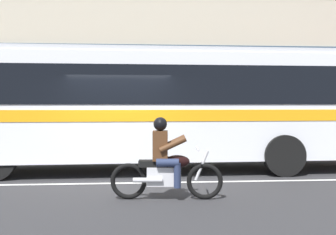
# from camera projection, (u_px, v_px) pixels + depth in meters

# --- Properties ---
(ground_plane) EXTENTS (60.00, 60.00, 0.00)m
(ground_plane) POSITION_uv_depth(u_px,v_px,m) (120.00, 179.00, 10.59)
(ground_plane) COLOR #2B2B2D
(sidewalk_curb) EXTENTS (28.00, 3.80, 0.15)m
(sidewalk_curb) POSITION_uv_depth(u_px,v_px,m) (123.00, 152.00, 15.67)
(sidewalk_curb) COLOR #A39E93
(sidewalk_curb) RESTS_ON ground_plane
(lane_center_stripe) EXTENTS (26.60, 0.14, 0.01)m
(lane_center_stripe) POSITION_uv_depth(u_px,v_px,m) (119.00, 183.00, 9.99)
(lane_center_stripe) COLOR silver
(lane_center_stripe) RESTS_ON ground_plane
(office_building_facade) EXTENTS (28.00, 0.89, 9.90)m
(office_building_facade) POSITION_uv_depth(u_px,v_px,m) (124.00, 26.00, 17.78)
(office_building_facade) COLOR #B2A893
(office_building_facade) RESTS_ON ground_plane
(transit_bus) EXTENTS (12.09, 2.89, 3.22)m
(transit_bus) POSITION_uv_depth(u_px,v_px,m) (150.00, 101.00, 11.78)
(transit_bus) COLOR silver
(transit_bus) RESTS_ON ground_plane
(motorcycle_with_rider) EXTENTS (2.14, 0.65, 1.56)m
(motorcycle_with_rider) POSITION_uv_depth(u_px,v_px,m) (166.00, 165.00, 8.31)
(motorcycle_with_rider) COLOR black
(motorcycle_with_rider) RESTS_ON ground_plane
(fire_hydrant) EXTENTS (0.22, 0.30, 0.75)m
(fire_hydrant) POSITION_uv_depth(u_px,v_px,m) (97.00, 143.00, 14.33)
(fire_hydrant) COLOR gold
(fire_hydrant) RESTS_ON sidewalk_curb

